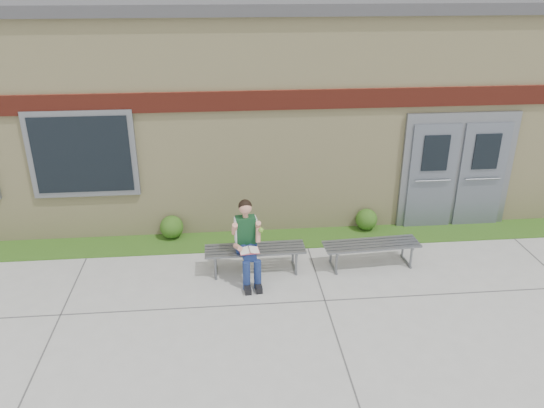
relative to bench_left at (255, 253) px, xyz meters
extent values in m
plane|color=#9E9E99|center=(0.02, -1.50, -0.34)|extent=(80.00, 80.00, 0.00)
cube|color=#2B5416|center=(0.02, 1.10, -0.33)|extent=(16.00, 0.80, 0.02)
cube|color=beige|center=(0.02, 4.50, 1.66)|extent=(16.00, 6.00, 4.00)
cube|color=#3F3F42|center=(0.02, 4.50, 3.76)|extent=(16.20, 6.20, 0.20)
cube|color=maroon|center=(0.02, 1.47, 2.26)|extent=(16.00, 0.06, 0.35)
cube|color=slate|center=(-2.98, 1.46, 1.36)|extent=(1.90, 0.08, 1.60)
cube|color=black|center=(-2.98, 1.42, 1.36)|extent=(1.70, 0.04, 1.40)
cube|color=slate|center=(4.02, 1.46, 0.81)|extent=(2.20, 0.08, 2.30)
cube|color=slate|center=(3.52, 1.41, 0.71)|extent=(0.92, 0.06, 2.10)
cube|color=slate|center=(4.52, 1.41, 0.71)|extent=(0.92, 0.06, 2.10)
cube|color=slate|center=(0.00, 0.00, 0.08)|extent=(1.69, 0.49, 0.03)
cube|color=slate|center=(-0.67, 0.00, -0.15)|extent=(0.05, 0.47, 0.38)
cube|color=slate|center=(0.67, 0.00, -0.15)|extent=(0.05, 0.47, 0.38)
cube|color=slate|center=(2.00, 0.00, 0.08)|extent=(1.68, 0.56, 0.03)
cube|color=slate|center=(1.34, 0.00, -0.15)|extent=(0.07, 0.46, 0.38)
cube|color=slate|center=(2.66, 0.00, -0.15)|extent=(0.07, 0.46, 0.38)
cube|color=navy|center=(-0.15, -0.05, 0.18)|extent=(0.36, 0.27, 0.16)
cube|color=#0E361B|center=(-0.15, -0.07, 0.49)|extent=(0.34, 0.23, 0.46)
sphere|color=tan|center=(-0.15, -0.08, 0.89)|extent=(0.23, 0.23, 0.21)
sphere|color=black|center=(-0.15, -0.06, 0.91)|extent=(0.24, 0.24, 0.22)
cylinder|color=navy|center=(-0.22, -0.31, 0.20)|extent=(0.19, 0.43, 0.15)
cylinder|color=navy|center=(-0.04, -0.30, 0.20)|extent=(0.19, 0.43, 0.15)
cylinder|color=navy|center=(-0.17, -0.55, -0.09)|extent=(0.12, 0.12, 0.50)
cylinder|color=navy|center=(0.00, -0.53, -0.09)|extent=(0.12, 0.12, 0.50)
cube|color=black|center=(-0.17, -0.62, -0.29)|extent=(0.12, 0.27, 0.10)
cube|color=black|center=(0.01, -0.60, -0.29)|extent=(0.12, 0.27, 0.10)
cylinder|color=tan|center=(-0.33, -0.14, 0.55)|extent=(0.11, 0.23, 0.26)
cylinder|color=tan|center=(0.04, -0.11, 0.55)|extent=(0.11, 0.23, 0.26)
cube|color=white|center=(-0.12, -0.42, 0.30)|extent=(0.33, 0.25, 0.01)
cube|color=#D6505F|center=(-0.12, -0.42, 0.29)|extent=(0.33, 0.26, 0.01)
sphere|color=#6DAC2D|center=(0.09, -0.24, 0.56)|extent=(0.08, 0.08, 0.08)
sphere|color=#2B5416|center=(-1.50, 1.35, -0.10)|extent=(0.44, 0.44, 0.44)
sphere|color=#2B5416|center=(2.28, 1.35, -0.11)|extent=(0.42, 0.42, 0.42)
camera|label=1|loc=(-0.45, -7.82, 4.37)|focal=35.00mm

